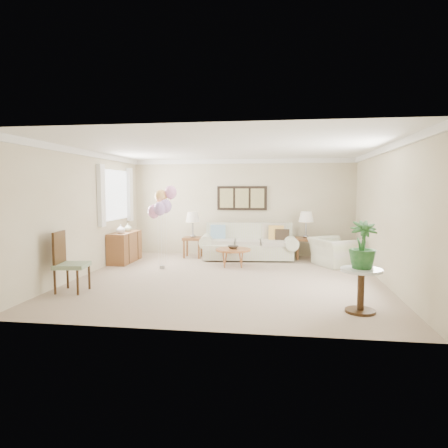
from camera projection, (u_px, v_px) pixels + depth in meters
name	position (u px, v px, depth m)	size (l,w,h in m)	color
ground_plane	(228.00, 279.00, 8.01)	(6.00, 6.00, 0.00)	tan
room_shell	(223.00, 198.00, 7.97)	(6.04, 6.04, 2.60)	beige
wall_art_triptych	(242.00, 198.00, 10.80)	(1.35, 0.06, 0.65)	black
sofa	(248.00, 245.00, 10.25)	(2.55, 1.12, 0.91)	beige
end_table_left	(193.00, 240.00, 10.48)	(0.49, 0.45, 0.54)	brown
end_table_right	(306.00, 241.00, 10.21)	(0.51, 0.46, 0.56)	brown
lamp_left	(193.00, 218.00, 10.42)	(0.38, 0.38, 0.66)	gray
lamp_right	(306.00, 218.00, 10.15)	(0.38, 0.38, 0.67)	gray
coffee_table	(233.00, 250.00, 9.26)	(0.82, 0.82, 0.41)	#A15D31
decor_bowl	(233.00, 247.00, 9.28)	(0.26, 0.26, 0.06)	#322A21
armchair	(334.00, 252.00, 9.34)	(1.00, 0.88, 0.65)	beige
side_table	(361.00, 279.00, 5.78)	(0.60, 0.60, 0.65)	silver
potted_plant	(363.00, 245.00, 5.75)	(0.39, 0.39, 0.69)	#19521B
accent_chair	(68.00, 260.00, 6.96)	(0.59, 0.59, 1.06)	gray
credenza	(125.00, 247.00, 9.84)	(0.46, 1.20, 0.74)	brown
vase_white	(121.00, 229.00, 9.52)	(0.20, 0.20, 0.21)	white
vase_sage	(128.00, 227.00, 9.97)	(0.19, 0.19, 0.20)	#B5C3A2
balloon_cluster	(162.00, 203.00, 8.83)	(0.60, 0.52, 1.88)	gray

